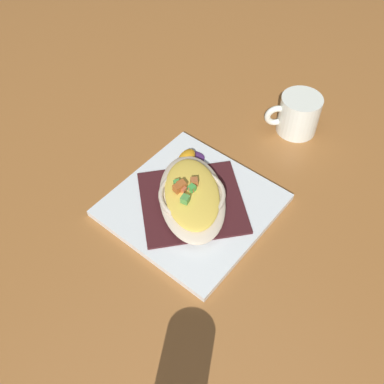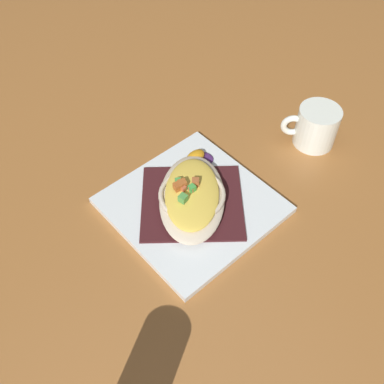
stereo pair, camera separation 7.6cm
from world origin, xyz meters
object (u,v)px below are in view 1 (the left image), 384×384
Objects in this scene: gratin_dish at (192,196)px; coffee_mug at (298,116)px; orange_garnish at (188,158)px; square_plate at (192,205)px.

gratin_dish is 2.21× the size of coffee_mug.
coffee_mug is (0.23, -0.06, 0.02)m from orange_garnish.
square_plate is 0.29m from coffee_mug.
coffee_mug is at bearing 4.55° from gratin_dish.
orange_garnish reaches higher than square_plate.
square_plate is 0.03m from gratin_dish.
gratin_dish is 0.10m from orange_garnish.
orange_garnish is (0.06, 0.08, -0.01)m from gratin_dish.
orange_garnish is at bearing 54.74° from gratin_dish.
square_plate is 3.85× the size of orange_garnish.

